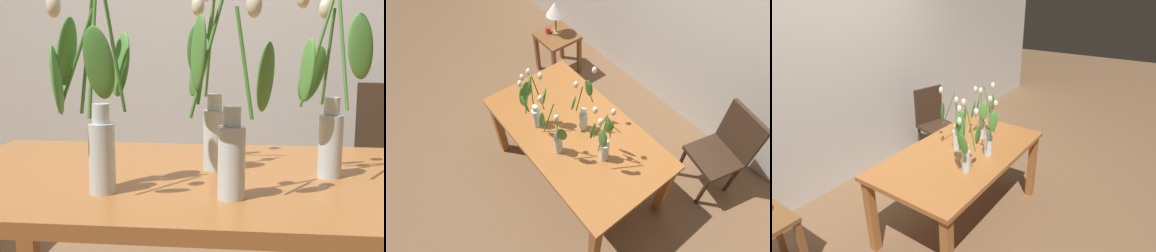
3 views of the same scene
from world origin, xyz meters
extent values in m
cube|color=beige|center=(0.00, 1.52, 1.35)|extent=(9.00, 0.10, 2.70)
cube|color=#A3602D|center=(0.00, 0.00, 0.72)|extent=(1.60, 0.90, 0.04)
cube|color=#A3602D|center=(-0.74, 0.39, 0.35)|extent=(0.07, 0.07, 0.70)
cylinder|color=silver|center=(-0.25, -0.22, 0.83)|extent=(0.07, 0.07, 0.18)
cylinder|color=silver|center=(-0.25, -0.22, 0.94)|extent=(0.04, 0.04, 0.05)
cylinder|color=silver|center=(-0.25, -0.22, 0.80)|extent=(0.06, 0.06, 0.11)
cylinder|color=#478433|center=(-0.25, -0.26, 1.10)|extent=(0.01, 0.09, 0.32)
ellipsoid|color=#4C8E38|center=(-0.22, -0.31, 1.07)|extent=(0.09, 0.05, 0.18)
cylinder|color=#478433|center=(-0.28, -0.20, 1.11)|extent=(0.06, 0.03, 0.34)
ellipsoid|color=#4C8E38|center=(-0.33, -0.22, 1.10)|extent=(0.06, 0.08, 0.18)
cylinder|color=#478433|center=(-0.30, -0.22, 1.07)|extent=(0.10, 0.02, 0.26)
ellipsoid|color=#F2E5C6|center=(-0.35, -0.23, 1.21)|extent=(0.04, 0.04, 0.06)
ellipsoid|color=#4C8E38|center=(-0.34, -0.26, 1.03)|extent=(0.05, 0.09, 0.18)
cylinder|color=#478433|center=(-0.22, -0.18, 1.12)|extent=(0.05, 0.06, 0.35)
ellipsoid|color=#4C8E38|center=(-0.21, -0.14, 1.06)|extent=(0.08, 0.09, 0.17)
cylinder|color=silver|center=(0.02, 0.07, 0.83)|extent=(0.07, 0.07, 0.18)
cylinder|color=silver|center=(0.02, 0.07, 0.94)|extent=(0.04, 0.04, 0.05)
cylinder|color=silver|center=(0.02, 0.07, 0.80)|extent=(0.06, 0.06, 0.11)
cylinder|color=#478433|center=(-0.01, 0.05, 1.08)|extent=(0.05, 0.04, 0.28)
ellipsoid|color=#F2E5C6|center=(-0.03, 0.03, 1.22)|extent=(0.04, 0.04, 0.06)
ellipsoid|color=#427F33|center=(-0.02, 0.00, 1.05)|extent=(0.10, 0.07, 0.18)
cylinder|color=#478433|center=(0.00, 0.13, 1.11)|extent=(0.04, 0.12, 0.32)
ellipsoid|color=#427F33|center=(-0.04, 0.17, 1.10)|extent=(0.07, 0.05, 0.17)
cylinder|color=silver|center=(0.08, -0.23, 0.83)|extent=(0.07, 0.07, 0.18)
cylinder|color=silver|center=(0.08, -0.23, 0.94)|extent=(0.04, 0.04, 0.05)
cylinder|color=silver|center=(0.08, -0.23, 0.80)|extent=(0.06, 0.06, 0.11)
cylinder|color=#478433|center=(0.11, -0.25, 1.07)|extent=(0.05, 0.03, 0.26)
ellipsoid|color=#F2E5C6|center=(0.13, -0.26, 1.20)|extent=(0.04, 0.04, 0.06)
ellipsoid|color=#4C8E38|center=(0.16, -0.24, 1.04)|extent=(0.07, 0.10, 0.18)
cylinder|color=#478433|center=(0.03, -0.26, 1.11)|extent=(0.09, 0.06, 0.34)
ellipsoid|color=#4C8E38|center=(0.01, -0.30, 1.10)|extent=(0.06, 0.08, 0.18)
cylinder|color=silver|center=(0.35, 0.01, 0.83)|extent=(0.07, 0.07, 0.18)
cylinder|color=silver|center=(0.35, 0.01, 0.94)|extent=(0.04, 0.04, 0.05)
cylinder|color=silver|center=(0.35, 0.01, 0.80)|extent=(0.06, 0.06, 0.11)
cylinder|color=#478433|center=(0.30, -0.01, 1.09)|extent=(0.09, 0.04, 0.29)
ellipsoid|color=#4C8E38|center=(0.27, -0.06, 1.05)|extent=(0.06, 0.08, 0.17)
cylinder|color=#478433|center=(0.37, -0.04, 1.11)|extent=(0.03, 0.09, 0.32)
ellipsoid|color=#4C8E38|center=(0.41, -0.08, 1.11)|extent=(0.08, 0.04, 0.17)
cylinder|color=#478433|center=(0.34, 0.04, 1.08)|extent=(0.03, 0.06, 0.27)
ellipsoid|color=#F2E5C6|center=(0.33, 0.07, 1.22)|extent=(0.04, 0.04, 0.06)
ellipsoid|color=#4C8E38|center=(0.30, 0.07, 1.03)|extent=(0.12, 0.04, 0.18)
cylinder|color=#382619|center=(0.61, 0.81, 0.21)|extent=(0.04, 0.04, 0.43)
cylinder|color=#382619|center=(0.70, 1.14, 0.21)|extent=(0.04, 0.04, 0.43)
camera|label=1|loc=(0.11, -1.43, 1.11)|focal=46.95mm
camera|label=2|loc=(1.33, -1.01, 2.85)|focal=30.14mm
camera|label=3|loc=(-2.04, -1.41, 2.08)|focal=29.51mm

